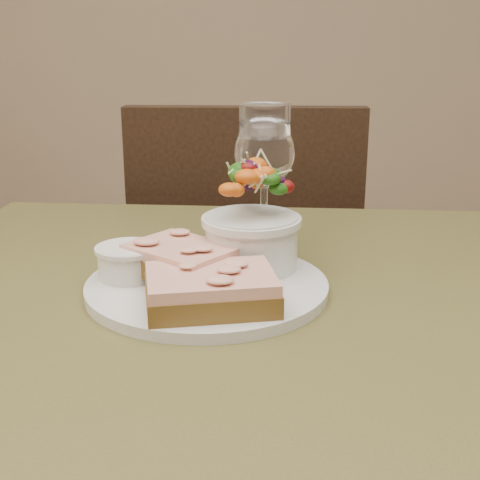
# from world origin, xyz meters

# --- Properties ---
(cafe_table) EXTENTS (0.80, 0.80, 0.75)m
(cafe_table) POSITION_xyz_m (0.00, 0.00, 0.65)
(cafe_table) COLOR #48441F
(cafe_table) RESTS_ON ground
(chair_far) EXTENTS (0.44, 0.44, 0.90)m
(chair_far) POSITION_xyz_m (-0.02, 0.67, 0.29)
(chair_far) COLOR black
(chair_far) RESTS_ON ground
(dinner_plate) EXTENTS (0.27, 0.27, 0.01)m
(dinner_plate) POSITION_xyz_m (-0.02, 0.03, 0.76)
(dinner_plate) COLOR silver
(dinner_plate) RESTS_ON cafe_table
(sandwich_front) EXTENTS (0.15, 0.12, 0.03)m
(sandwich_front) POSITION_xyz_m (-0.01, -0.04, 0.78)
(sandwich_front) COLOR #4A3213
(sandwich_front) RESTS_ON dinner_plate
(sandwich_back) EXTENTS (0.14, 0.13, 0.03)m
(sandwich_back) POSITION_xyz_m (-0.05, 0.03, 0.79)
(sandwich_back) COLOR #4A3213
(sandwich_back) RESTS_ON dinner_plate
(ramekin) EXTENTS (0.07, 0.07, 0.04)m
(ramekin) POSITION_xyz_m (-0.11, 0.03, 0.78)
(ramekin) COLOR silver
(ramekin) RESTS_ON dinner_plate
(salad_bowl) EXTENTS (0.11, 0.11, 0.13)m
(salad_bowl) POSITION_xyz_m (0.02, 0.08, 0.82)
(salad_bowl) COLOR silver
(salad_bowl) RESTS_ON dinner_plate
(garnish) EXTENTS (0.05, 0.04, 0.02)m
(garnish) POSITION_xyz_m (-0.09, 0.10, 0.77)
(garnish) COLOR #0B3509
(garnish) RESTS_ON dinner_plate
(wine_glass) EXTENTS (0.08, 0.08, 0.18)m
(wine_glass) POSITION_xyz_m (0.03, 0.18, 0.87)
(wine_glass) COLOR white
(wine_glass) RESTS_ON cafe_table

